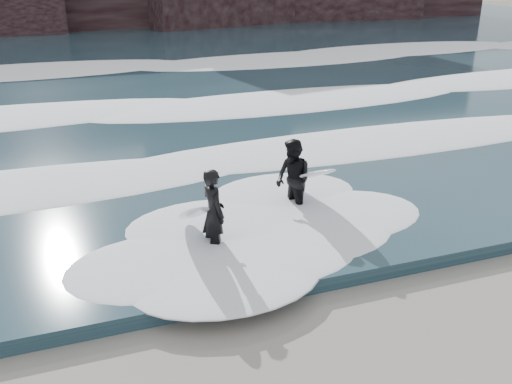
# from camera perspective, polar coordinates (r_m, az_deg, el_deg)

# --- Properties ---
(sea) EXTENTS (90.00, 52.00, 0.30)m
(sea) POSITION_cam_1_polar(r_m,az_deg,el_deg) (34.57, -12.20, 13.00)
(sea) COLOR #1E3743
(sea) RESTS_ON ground
(foam_near) EXTENTS (60.00, 3.20, 0.20)m
(foam_near) POSITION_cam_1_polar(r_m,az_deg,el_deg) (15.47, -1.29, 2.90)
(foam_near) COLOR white
(foam_near) RESTS_ON sea
(foam_mid) EXTENTS (60.00, 4.00, 0.24)m
(foam_mid) POSITION_cam_1_polar(r_m,az_deg,el_deg) (21.95, -7.20, 8.72)
(foam_mid) COLOR white
(foam_mid) RESTS_ON sea
(foam_far) EXTENTS (60.00, 4.80, 0.30)m
(foam_far) POSITION_cam_1_polar(r_m,az_deg,el_deg) (30.62, -11.12, 12.46)
(foam_far) COLOR white
(foam_far) RESTS_ON sea
(surfer_left) EXTENTS (1.00, 1.88, 1.83)m
(surfer_left) POSITION_cam_1_polar(r_m,az_deg,el_deg) (11.26, -4.63, -2.10)
(surfer_left) COLOR black
(surfer_left) RESTS_ON ground
(surfer_right) EXTENTS (1.20, 2.16, 1.86)m
(surfer_right) POSITION_cam_1_polar(r_m,az_deg,el_deg) (12.89, 3.94, 1.27)
(surfer_right) COLOR black
(surfer_right) RESTS_ON ground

